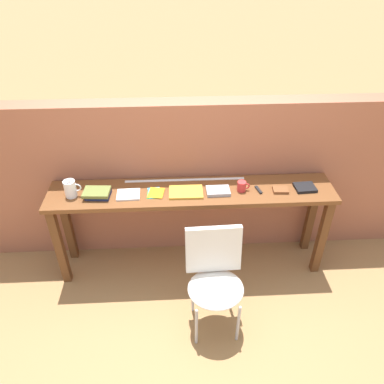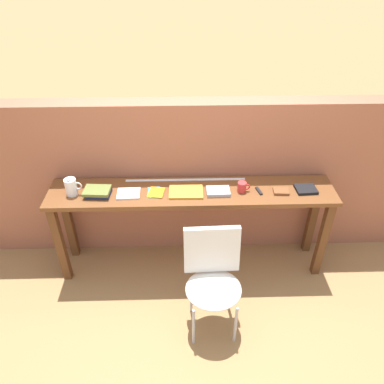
{
  "view_description": "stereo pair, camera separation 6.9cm",
  "coord_description": "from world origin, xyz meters",
  "px_view_note": "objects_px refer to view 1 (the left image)",
  "views": [
    {
      "loc": [
        -0.14,
        -2.36,
        2.75
      ],
      "look_at": [
        0.0,
        0.25,
        0.9
      ],
      "focal_mm": 35.0,
      "sensor_mm": 36.0,
      "label": 1
    },
    {
      "loc": [
        -0.07,
        -2.36,
        2.75
      ],
      "look_at": [
        0.0,
        0.25,
        0.9
      ],
      "focal_mm": 35.0,
      "sensor_mm": 36.0,
      "label": 2
    }
  ],
  "objects_px": {
    "book_open_centre": "(186,192)",
    "book_repair_rightmost": "(305,187)",
    "multitool_folded": "(258,190)",
    "pitcher_white": "(70,189)",
    "chair_white_moulded": "(215,275)",
    "book_stack_leftmost": "(97,193)",
    "magazine_cycling": "(128,195)",
    "leather_journal_brown": "(280,190)",
    "pamphlet_pile_colourful": "(155,193)",
    "mug": "(242,186)"
  },
  "relations": [
    {
      "from": "pitcher_white",
      "to": "book_repair_rightmost",
      "type": "height_order",
      "value": "pitcher_white"
    },
    {
      "from": "book_stack_leftmost",
      "to": "mug",
      "type": "height_order",
      "value": "mug"
    },
    {
      "from": "chair_white_moulded",
      "to": "pitcher_white",
      "type": "xyz_separation_m",
      "value": [
        -1.17,
        0.63,
        0.43
      ]
    },
    {
      "from": "chair_white_moulded",
      "to": "mug",
      "type": "bearing_deg",
      "value": 65.77
    },
    {
      "from": "pamphlet_pile_colourful",
      "to": "multitool_folded",
      "type": "distance_m",
      "value": 0.9
    },
    {
      "from": "book_open_centre",
      "to": "book_repair_rightmost",
      "type": "relative_size",
      "value": 1.64
    },
    {
      "from": "leather_journal_brown",
      "to": "book_repair_rightmost",
      "type": "height_order",
      "value": "book_repair_rightmost"
    },
    {
      "from": "leather_journal_brown",
      "to": "multitool_folded",
      "type": "bearing_deg",
      "value": 178.53
    },
    {
      "from": "chair_white_moulded",
      "to": "pitcher_white",
      "type": "height_order",
      "value": "pitcher_white"
    },
    {
      "from": "pitcher_white",
      "to": "multitool_folded",
      "type": "relative_size",
      "value": 1.67
    },
    {
      "from": "pitcher_white",
      "to": "book_repair_rightmost",
      "type": "bearing_deg",
      "value": 0.02
    },
    {
      "from": "chair_white_moulded",
      "to": "magazine_cycling",
      "type": "bearing_deg",
      "value": 138.22
    },
    {
      "from": "chair_white_moulded",
      "to": "book_open_centre",
      "type": "relative_size",
      "value": 3.07
    },
    {
      "from": "chair_white_moulded",
      "to": "book_open_centre",
      "type": "bearing_deg",
      "value": 107.53
    },
    {
      "from": "chair_white_moulded",
      "to": "book_stack_leftmost",
      "type": "height_order",
      "value": "book_stack_leftmost"
    },
    {
      "from": "chair_white_moulded",
      "to": "pamphlet_pile_colourful",
      "type": "bearing_deg",
      "value": 126.19
    },
    {
      "from": "pitcher_white",
      "to": "multitool_folded",
      "type": "height_order",
      "value": "pitcher_white"
    },
    {
      "from": "multitool_folded",
      "to": "pitcher_white",
      "type": "bearing_deg",
      "value": 179.78
    },
    {
      "from": "leather_journal_brown",
      "to": "book_repair_rightmost",
      "type": "relative_size",
      "value": 0.74
    },
    {
      "from": "book_stack_leftmost",
      "to": "book_open_centre",
      "type": "height_order",
      "value": "book_stack_leftmost"
    },
    {
      "from": "book_stack_leftmost",
      "to": "pamphlet_pile_colourful",
      "type": "relative_size",
      "value": 1.28
    },
    {
      "from": "pitcher_white",
      "to": "pamphlet_pile_colourful",
      "type": "distance_m",
      "value": 0.71
    },
    {
      "from": "pitcher_white",
      "to": "book_repair_rightmost",
      "type": "xyz_separation_m",
      "value": [
        2.01,
        0.0,
        -0.06
      ]
    },
    {
      "from": "magazine_cycling",
      "to": "book_open_centre",
      "type": "height_order",
      "value": "book_open_centre"
    },
    {
      "from": "mug",
      "to": "leather_journal_brown",
      "type": "xyz_separation_m",
      "value": [
        0.33,
        -0.03,
        -0.03
      ]
    },
    {
      "from": "book_open_centre",
      "to": "book_repair_rightmost",
      "type": "xyz_separation_m",
      "value": [
        1.04,
        0.01,
        0.0
      ]
    },
    {
      "from": "chair_white_moulded",
      "to": "pitcher_white",
      "type": "distance_m",
      "value": 1.4
    },
    {
      "from": "pitcher_white",
      "to": "mug",
      "type": "relative_size",
      "value": 1.67
    },
    {
      "from": "chair_white_moulded",
      "to": "leather_journal_brown",
      "type": "xyz_separation_m",
      "value": [
        0.62,
        0.61,
        0.37
      ]
    },
    {
      "from": "chair_white_moulded",
      "to": "book_stack_leftmost",
      "type": "relative_size",
      "value": 3.84
    },
    {
      "from": "mug",
      "to": "leather_journal_brown",
      "type": "relative_size",
      "value": 0.85
    },
    {
      "from": "mug",
      "to": "leather_journal_brown",
      "type": "bearing_deg",
      "value": -4.58
    },
    {
      "from": "magazine_cycling",
      "to": "leather_journal_brown",
      "type": "bearing_deg",
      "value": -1.96
    },
    {
      "from": "pitcher_white",
      "to": "mug",
      "type": "bearing_deg",
      "value": 0.15
    },
    {
      "from": "chair_white_moulded",
      "to": "book_open_centre",
      "type": "height_order",
      "value": "book_open_centre"
    },
    {
      "from": "chair_white_moulded",
      "to": "book_stack_leftmost",
      "type": "bearing_deg",
      "value": 146.93
    },
    {
      "from": "multitool_folded",
      "to": "leather_journal_brown",
      "type": "distance_m",
      "value": 0.19
    },
    {
      "from": "multitool_folded",
      "to": "magazine_cycling",
      "type": "bearing_deg",
      "value": -179.45
    },
    {
      "from": "book_stack_leftmost",
      "to": "leather_journal_brown",
      "type": "distance_m",
      "value": 1.57
    },
    {
      "from": "magazine_cycling",
      "to": "multitool_folded",
      "type": "relative_size",
      "value": 1.76
    },
    {
      "from": "pamphlet_pile_colourful",
      "to": "book_open_centre",
      "type": "relative_size",
      "value": 0.63
    },
    {
      "from": "pamphlet_pile_colourful",
      "to": "leather_journal_brown",
      "type": "xyz_separation_m",
      "value": [
        1.08,
        -0.02,
        0.01
      ]
    },
    {
      "from": "magazine_cycling",
      "to": "leather_journal_brown",
      "type": "height_order",
      "value": "leather_journal_brown"
    },
    {
      "from": "book_stack_leftmost",
      "to": "multitool_folded",
      "type": "relative_size",
      "value": 2.11
    },
    {
      "from": "magazine_cycling",
      "to": "pamphlet_pile_colourful",
      "type": "xyz_separation_m",
      "value": [
        0.23,
        0.02,
        -0.0
      ]
    },
    {
      "from": "multitool_folded",
      "to": "book_repair_rightmost",
      "type": "distance_m",
      "value": 0.41
    },
    {
      "from": "book_open_centre",
      "to": "pitcher_white",
      "type": "bearing_deg",
      "value": -179.74
    },
    {
      "from": "pitcher_white",
      "to": "book_stack_leftmost",
      "type": "xyz_separation_m",
      "value": [
        0.22,
        -0.02,
        -0.05
      ]
    },
    {
      "from": "magazine_cycling",
      "to": "multitool_folded",
      "type": "bearing_deg",
      "value": -1.14
    },
    {
      "from": "book_stack_leftmost",
      "to": "pamphlet_pile_colourful",
      "type": "bearing_deg",
      "value": 1.79
    }
  ]
}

